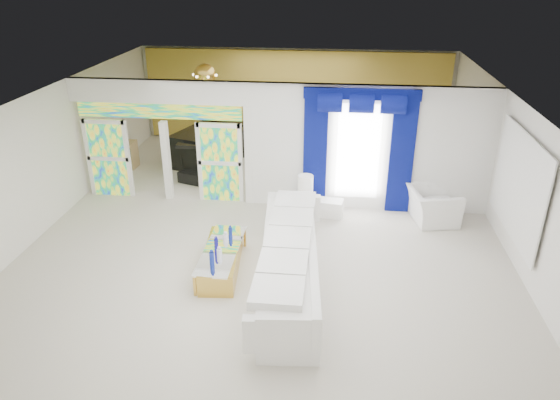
# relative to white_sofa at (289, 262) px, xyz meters

# --- Properties ---
(floor) EXTENTS (12.00, 12.00, 0.00)m
(floor) POSITION_rel_white_sofa_xyz_m (-0.62, 2.47, -0.43)
(floor) COLOR #B7AF9E
(floor) RESTS_ON ground
(dividing_wall) EXTENTS (5.70, 0.18, 3.00)m
(dividing_wall) POSITION_rel_white_sofa_xyz_m (1.53, 3.47, 1.07)
(dividing_wall) COLOR white
(dividing_wall) RESTS_ON ground
(dividing_header) EXTENTS (4.30, 0.18, 0.55)m
(dividing_header) POSITION_rel_white_sofa_xyz_m (-3.47, 3.47, 2.30)
(dividing_header) COLOR white
(dividing_header) RESTS_ON dividing_wall
(stained_panel_left) EXTENTS (0.95, 0.04, 2.00)m
(stained_panel_left) POSITION_rel_white_sofa_xyz_m (-4.89, 3.47, 0.57)
(stained_panel_left) COLOR #994C3F
(stained_panel_left) RESTS_ON ground
(stained_panel_right) EXTENTS (0.95, 0.04, 2.00)m
(stained_panel_right) POSITION_rel_white_sofa_xyz_m (-2.04, 3.47, 0.57)
(stained_panel_right) COLOR #994C3F
(stained_panel_right) RESTS_ON ground
(stained_transom) EXTENTS (4.00, 0.05, 0.35)m
(stained_transom) POSITION_rel_white_sofa_xyz_m (-3.47, 3.47, 1.82)
(stained_transom) COLOR #994C3F
(stained_transom) RESTS_ON dividing_header
(window_pane) EXTENTS (1.00, 0.02, 2.30)m
(window_pane) POSITION_rel_white_sofa_xyz_m (1.28, 3.37, 1.02)
(window_pane) COLOR white
(window_pane) RESTS_ON dividing_wall
(blue_drape_left) EXTENTS (0.55, 0.10, 2.80)m
(blue_drape_left) POSITION_rel_white_sofa_xyz_m (0.28, 3.34, 0.97)
(blue_drape_left) COLOR #030740
(blue_drape_left) RESTS_ON ground
(blue_drape_right) EXTENTS (0.55, 0.10, 2.80)m
(blue_drape_right) POSITION_rel_white_sofa_xyz_m (2.28, 3.34, 0.97)
(blue_drape_right) COLOR #030740
(blue_drape_right) RESTS_ON ground
(blue_pelmet) EXTENTS (2.60, 0.12, 0.25)m
(blue_pelmet) POSITION_rel_white_sofa_xyz_m (1.28, 3.34, 2.39)
(blue_pelmet) COLOR #030740
(blue_pelmet) RESTS_ON dividing_wall
(wall_mirror) EXTENTS (0.04, 2.70, 1.90)m
(wall_mirror) POSITION_rel_white_sofa_xyz_m (4.32, 1.47, 1.12)
(wall_mirror) COLOR white
(wall_mirror) RESTS_ON ground
(gold_curtains) EXTENTS (9.70, 0.12, 2.90)m
(gold_curtains) POSITION_rel_white_sofa_xyz_m (-0.62, 8.37, 1.07)
(gold_curtains) COLOR #AF7C2A
(gold_curtains) RESTS_ON ground
(white_sofa) EXTENTS (1.35, 4.55, 0.85)m
(white_sofa) POSITION_rel_white_sofa_xyz_m (0.00, 0.00, 0.00)
(white_sofa) COLOR white
(white_sofa) RESTS_ON ground
(coffee_table) EXTENTS (0.82, 1.99, 0.43)m
(coffee_table) POSITION_rel_white_sofa_xyz_m (-1.35, 0.30, -0.21)
(coffee_table) COLOR gold
(coffee_table) RESTS_ON ground
(console_table) EXTENTS (1.23, 0.53, 0.40)m
(console_table) POSITION_rel_white_sofa_xyz_m (0.40, 2.92, -0.23)
(console_table) COLOR white
(console_table) RESTS_ON ground
(table_lamp) EXTENTS (0.36, 0.36, 0.58)m
(table_lamp) POSITION_rel_white_sofa_xyz_m (0.10, 2.92, 0.26)
(table_lamp) COLOR white
(table_lamp) RESTS_ON console_table
(armchair) EXTENTS (1.24, 1.36, 0.77)m
(armchair) POSITION_rel_white_sofa_xyz_m (3.03, 2.93, -0.04)
(armchair) COLOR white
(armchair) RESTS_ON ground
(grand_piano) EXTENTS (2.03, 2.32, 0.98)m
(grand_piano) POSITION_rel_white_sofa_xyz_m (-2.99, 6.04, 0.06)
(grand_piano) COLOR black
(grand_piano) RESTS_ON ground
(piano_bench) EXTENTS (0.98, 0.63, 0.30)m
(piano_bench) POSITION_rel_white_sofa_xyz_m (-2.99, 4.44, -0.28)
(piano_bench) COLOR black
(piano_bench) RESTS_ON ground
(tv_console) EXTENTS (0.56, 0.51, 0.78)m
(tv_console) POSITION_rel_white_sofa_xyz_m (-5.26, 5.41, -0.04)
(tv_console) COLOR tan
(tv_console) RESTS_ON ground
(chandelier) EXTENTS (0.60, 0.60, 0.60)m
(chandelier) POSITION_rel_white_sofa_xyz_m (-2.92, 5.87, 2.22)
(chandelier) COLOR gold
(chandelier) RESTS_ON ceiling
(decanters) EXTENTS (0.23, 1.13, 0.27)m
(decanters) POSITION_rel_white_sofa_xyz_m (-1.36, 0.27, 0.11)
(decanters) COLOR navy
(decanters) RESTS_ON coffee_table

